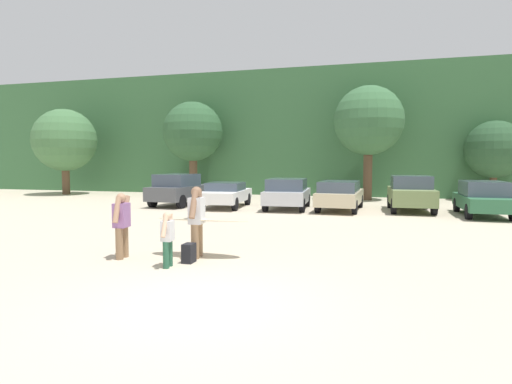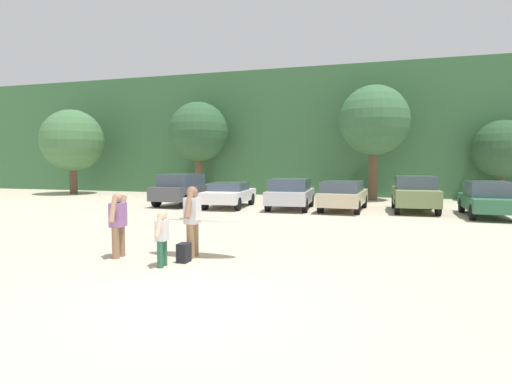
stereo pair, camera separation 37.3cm
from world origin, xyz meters
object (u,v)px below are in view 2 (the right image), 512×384
parked_car_champagne (343,195)px  parked_car_white (229,194)px  surfboard_cream (199,220)px  parked_car_dark_gray (183,189)px  parked_car_forest_green (488,198)px  backpack_dropped (184,253)px  parked_car_olive_green (415,193)px  person_child (162,236)px  parked_car_silver (290,193)px  person_adult (192,217)px  person_companion (118,221)px

parked_car_champagne → parked_car_white: bearing=94.7°
parked_car_white → surfboard_cream: parked_car_white is taller
parked_car_champagne → parked_car_dark_gray: bearing=92.9°
parked_car_forest_green → backpack_dropped: 14.26m
parked_car_forest_green → parked_car_olive_green: bearing=71.1°
parked_car_white → person_child: 12.50m
parked_car_dark_gray → parked_car_champagne: bearing=-85.8°
parked_car_silver → parked_car_champagne: 2.57m
person_adult → backpack_dropped: size_ratio=3.90×
person_companion → parked_car_white: bearing=-88.8°
parked_car_silver → person_adult: bearing=176.4°
parked_car_silver → person_adult: 11.09m
parked_car_forest_green → parked_car_dark_gray: bearing=88.4°
parked_car_champagne → surfboard_cream: (-2.48, -11.10, 0.15)m
parked_car_champagne → parked_car_forest_green: bearing=-91.6°
parked_car_dark_gray → surfboard_cream: parked_car_dark_gray is taller
parked_car_dark_gray → parked_car_olive_green: (11.75, 0.52, -0.01)m
parked_car_white → parked_car_dark_gray: bearing=82.0°
parked_car_white → backpack_dropped: 12.06m
parked_car_champagne → parked_car_olive_green: 3.30m
parked_car_silver → person_child: 12.18m
parked_car_forest_green → person_child: parked_car_forest_green is taller
parked_car_silver → parked_car_dark_gray: bearing=85.1°
parked_car_silver → person_child: (-0.25, -12.18, -0.10)m
parked_car_silver → parked_car_forest_green: parked_car_silver is taller
parked_car_dark_gray → parked_car_olive_green: 11.76m
surfboard_cream → backpack_dropped: (-0.07, -0.69, -0.70)m
parked_car_forest_green → person_adult: size_ratio=2.43×
parked_car_dark_gray → backpack_dropped: bearing=-149.0°
parked_car_silver → parked_car_olive_green: 5.86m
surfboard_cream → parked_car_dark_gray: bearing=-63.8°
person_child → backpack_dropped: size_ratio=2.77×
parked_car_champagne → parked_car_olive_green: bearing=-78.0°
person_child → backpack_dropped: bearing=-123.0°
parked_car_dark_gray → parked_car_forest_green: bearing=-87.7°
backpack_dropped → person_adult: bearing=94.1°
parked_car_forest_green → person_adult: bearing=141.3°
person_companion → surfboard_cream: person_companion is taller
person_companion → backpack_dropped: person_companion is taller
parked_car_silver → surfboard_cream: bearing=176.9°
parked_car_olive_green → backpack_dropped: parked_car_olive_green is taller
parked_car_dark_gray → parked_car_champagne: 8.49m
parked_car_champagne → person_child: bearing=170.1°
parked_car_silver → parked_car_olive_green: (5.82, 0.66, 0.06)m
parked_car_champagne → person_child: (-2.81, -12.32, -0.07)m
parked_car_champagne → parked_car_forest_green: size_ratio=1.07×
surfboard_cream → backpack_dropped: size_ratio=5.32×
parked_car_dark_gray → backpack_dropped: parked_car_dark_gray is taller
parked_car_white → parked_car_forest_green: (11.92, -0.31, 0.10)m
parked_car_dark_gray → parked_car_white: parked_car_dark_gray is taller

